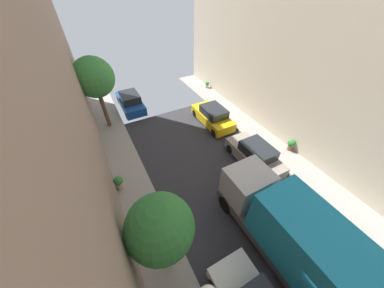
{
  "coord_description": "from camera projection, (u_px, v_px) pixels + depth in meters",
  "views": [
    {
      "loc": [
        -5.34,
        1.2,
        9.99
      ],
      "look_at": [
        -0.33,
        10.58,
        0.5
      ],
      "focal_mm": 18.61,
      "sensor_mm": 36.0,
      "label": 1
    }
  ],
  "objects": [
    {
      "name": "delivery_truck",
      "position": [
        288.0,
        229.0,
        8.32
      ],
      "size": [
        2.26,
        6.6,
        3.38
      ],
      "color": "#4C4C51",
      "rests_on": "ground"
    },
    {
      "name": "street_tree_2",
      "position": [
        160.0,
        228.0,
        6.59
      ],
      "size": [
        2.34,
        2.34,
        4.58
      ],
      "color": "brown",
      "rests_on": "sidewalk_left"
    },
    {
      "name": "street_tree_0",
      "position": [
        94.0,
        78.0,
        13.82
      ],
      "size": [
        2.83,
        2.83,
        5.51
      ],
      "color": "brown",
      "rests_on": "sidewalk_left"
    },
    {
      "name": "potted_plant_2",
      "position": [
        119.0,
        182.0,
        11.56
      ],
      "size": [
        0.53,
        0.53,
        0.89
      ],
      "color": "#B2A899",
      "rests_on": "sidewalk_left"
    },
    {
      "name": "parked_car_left_3",
      "position": [
        130.0,
        102.0,
        18.25
      ],
      "size": [
        1.78,
        4.2,
        1.57
      ],
      "color": "#194799",
      "rests_on": "ground"
    },
    {
      "name": "potted_plant_0",
      "position": [
        291.0,
        144.0,
        13.99
      ],
      "size": [
        0.54,
        0.54,
        0.88
      ],
      "color": "brown",
      "rests_on": "sidewalk_right"
    },
    {
      "name": "parked_car_right_3",
      "position": [
        255.0,
        155.0,
        13.1
      ],
      "size": [
        1.78,
        4.2,
        1.57
      ],
      "color": "gray",
      "rests_on": "ground"
    },
    {
      "name": "parked_car_right_4",
      "position": [
        213.0,
        116.0,
        16.51
      ],
      "size": [
        1.78,
        4.2,
        1.57
      ],
      "color": "gold",
      "rests_on": "ground"
    },
    {
      "name": "potted_plant_1",
      "position": [
        207.0,
        84.0,
        21.42
      ],
      "size": [
        0.4,
        0.4,
        0.68
      ],
      "color": "#B2A899",
      "rests_on": "sidewalk_right"
    }
  ]
}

